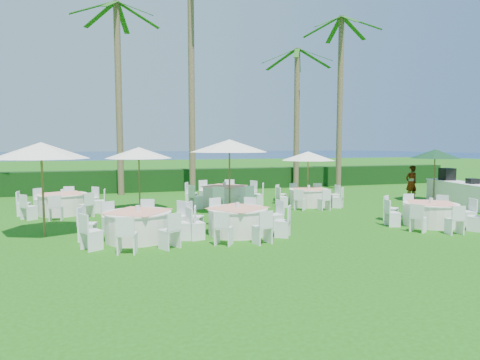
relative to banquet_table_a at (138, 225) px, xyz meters
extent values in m
plane|color=#1E500D|center=(3.51, -0.41, -0.41)|extent=(120.00, 120.00, 0.00)
cube|color=black|center=(3.51, 11.59, 0.19)|extent=(34.00, 1.00, 1.20)
plane|color=#082152|center=(3.51, 101.59, -0.41)|extent=(260.00, 260.00, 0.00)
cylinder|color=white|center=(0.00, 0.00, -0.04)|extent=(1.72, 1.72, 0.75)
cylinder|color=white|center=(0.00, 0.00, 0.34)|extent=(1.79, 1.79, 0.03)
cube|color=#F19779|center=(0.00, 0.00, 0.37)|extent=(1.94, 1.94, 0.01)
cylinder|color=silver|center=(0.00, 0.00, 0.45)|extent=(0.12, 0.12, 0.16)
cube|color=white|center=(1.14, 0.70, 0.03)|extent=(0.57, 0.57, 0.89)
cube|color=white|center=(0.31, 1.30, 0.03)|extent=(0.50, 0.50, 0.89)
cube|color=white|center=(-0.70, 1.14, 0.03)|extent=(0.57, 0.57, 0.89)
cube|color=white|center=(-1.30, 0.31, 0.03)|extent=(0.50, 0.50, 0.89)
cube|color=white|center=(-1.14, -0.70, 0.03)|extent=(0.57, 0.57, 0.89)
cube|color=white|center=(-0.31, -1.30, 0.03)|extent=(0.50, 0.50, 0.89)
cube|color=white|center=(0.70, -1.14, 0.03)|extent=(0.57, 0.57, 0.89)
cube|color=white|center=(1.30, -0.31, 0.03)|extent=(0.50, 0.50, 0.89)
cylinder|color=white|center=(2.78, -0.08, -0.05)|extent=(1.67, 1.67, 0.73)
cylinder|color=white|center=(2.78, -0.08, 0.32)|extent=(1.74, 1.74, 0.03)
cube|color=#F19779|center=(2.78, -0.08, 0.35)|extent=(1.88, 1.88, 0.01)
cylinder|color=silver|center=(2.78, -0.08, 0.43)|extent=(0.12, 0.12, 0.15)
cube|color=white|center=(4.05, 0.21, 0.02)|extent=(0.49, 0.49, 0.87)
cube|color=white|center=(3.48, 1.03, 0.02)|extent=(0.56, 0.56, 0.87)
cube|color=white|center=(2.49, 1.20, 0.02)|extent=(0.49, 0.49, 0.87)
cube|color=white|center=(1.67, 0.62, 0.02)|extent=(0.56, 0.56, 0.87)
cube|color=white|center=(1.50, -0.36, 0.02)|extent=(0.49, 0.49, 0.87)
cube|color=white|center=(2.08, -1.18, 0.02)|extent=(0.56, 0.56, 0.87)
cube|color=white|center=(3.06, -1.35, 0.02)|extent=(0.49, 0.49, 0.87)
cube|color=white|center=(3.88, -0.78, 0.02)|extent=(0.56, 0.56, 0.87)
cylinder|color=white|center=(9.00, -0.68, -0.07)|extent=(1.60, 1.60, 0.69)
cylinder|color=white|center=(9.00, -0.68, 0.29)|extent=(1.67, 1.67, 0.03)
cube|color=#F19779|center=(9.00, -0.68, 0.32)|extent=(1.80, 1.80, 0.01)
cylinder|color=silver|center=(9.00, -0.68, 0.40)|extent=(0.11, 0.11, 0.15)
cube|color=white|center=(10.05, -0.01, 0.00)|extent=(0.54, 0.54, 0.83)
cube|color=white|center=(9.27, 0.54, 0.00)|extent=(0.46, 0.46, 0.83)
cube|color=white|center=(8.32, 0.37, 0.00)|extent=(0.54, 0.54, 0.83)
cube|color=white|center=(7.78, -0.42, 0.00)|extent=(0.46, 0.46, 0.83)
cube|color=white|center=(7.95, -1.36, 0.00)|extent=(0.54, 0.54, 0.83)
cube|color=white|center=(8.74, -1.91, 0.00)|extent=(0.46, 0.46, 0.83)
cube|color=white|center=(9.68, -1.73, 0.00)|extent=(0.54, 0.54, 0.83)
cube|color=white|center=(10.23, -0.95, 0.00)|extent=(0.46, 0.46, 0.83)
cylinder|color=white|center=(-2.49, 5.03, -0.05)|extent=(1.68, 1.68, 0.73)
cylinder|color=white|center=(-2.49, 5.03, 0.32)|extent=(1.75, 1.75, 0.03)
cube|color=#F19779|center=(-2.49, 5.03, 0.35)|extent=(1.73, 1.73, 0.01)
cylinder|color=silver|center=(-2.49, 5.03, 0.43)|extent=(0.12, 0.12, 0.16)
cube|color=white|center=(-1.18, 4.97, 0.02)|extent=(0.42, 0.42, 0.87)
cube|color=white|center=(-1.53, 5.92, 0.02)|extent=(0.58, 0.58, 0.87)
cube|color=white|center=(-2.43, 6.34, 0.02)|extent=(0.42, 0.42, 0.87)
cube|color=white|center=(-3.38, 6.00, 0.02)|extent=(0.58, 0.58, 0.87)
cube|color=white|center=(-3.80, 5.09, 0.02)|extent=(0.42, 0.42, 0.87)
cube|color=white|center=(-3.46, 4.15, 0.02)|extent=(0.58, 0.58, 0.87)
cube|color=white|center=(-2.55, 3.72, 0.02)|extent=(0.42, 0.42, 0.87)
cube|color=white|center=(-1.61, 4.07, 0.02)|extent=(0.58, 0.58, 0.87)
cylinder|color=white|center=(3.80, 5.33, -0.01)|extent=(1.84, 1.84, 0.80)
cylinder|color=white|center=(3.80, 5.33, 0.39)|extent=(1.91, 1.91, 0.03)
cube|color=#F19779|center=(3.80, 5.33, 0.42)|extent=(2.10, 2.10, 0.01)
cylinder|color=silver|center=(3.80, 5.33, 0.50)|extent=(0.13, 0.13, 0.17)
cube|color=white|center=(5.13, 5.87, 0.07)|extent=(0.58, 0.58, 0.96)
cube|color=white|center=(4.36, 6.66, 0.07)|extent=(0.58, 0.58, 0.96)
cube|color=white|center=(3.26, 6.66, 0.07)|extent=(0.58, 0.58, 0.96)
cube|color=white|center=(2.48, 5.89, 0.07)|extent=(0.58, 0.58, 0.96)
cube|color=white|center=(2.47, 4.79, 0.07)|extent=(0.58, 0.58, 0.96)
cube|color=white|center=(3.24, 4.01, 0.07)|extent=(0.58, 0.58, 0.96)
cube|color=white|center=(4.34, 4.00, 0.07)|extent=(0.58, 0.58, 0.96)
cube|color=white|center=(5.12, 4.78, 0.07)|extent=(0.58, 0.58, 0.96)
cylinder|color=white|center=(7.18, 4.23, -0.07)|extent=(1.58, 1.58, 0.69)
cylinder|color=white|center=(7.18, 4.23, 0.28)|extent=(1.65, 1.65, 0.03)
cube|color=#F19779|center=(7.18, 4.23, 0.31)|extent=(1.64, 1.64, 0.01)
cylinder|color=silver|center=(7.18, 4.23, 0.39)|extent=(0.11, 0.11, 0.15)
cube|color=white|center=(8.02, 5.14, 0.00)|extent=(0.54, 0.54, 0.82)
cube|color=white|center=(7.13, 5.46, 0.00)|extent=(0.40, 0.40, 0.82)
cube|color=white|center=(6.27, 5.06, 0.00)|extent=(0.54, 0.54, 0.82)
cube|color=white|center=(5.95, 4.17, 0.00)|extent=(0.40, 0.40, 0.82)
cube|color=white|center=(6.35, 3.32, 0.00)|extent=(0.54, 0.54, 0.82)
cube|color=white|center=(7.24, 2.99, 0.00)|extent=(0.40, 0.40, 0.82)
cube|color=white|center=(8.09, 3.39, 0.00)|extent=(0.54, 0.54, 0.82)
cube|color=white|center=(8.42, 4.28, 0.00)|extent=(0.40, 0.40, 0.82)
cylinder|color=brown|center=(-2.50, 1.22, 0.86)|extent=(0.06, 0.06, 2.54)
cone|color=white|center=(-2.50, 1.22, 2.00)|extent=(2.55, 2.55, 0.46)
sphere|color=brown|center=(-2.50, 1.22, 2.15)|extent=(0.10, 0.10, 0.10)
cylinder|color=brown|center=(3.58, 3.72, 0.92)|extent=(0.06, 0.06, 2.66)
cone|color=white|center=(3.58, 3.72, 2.12)|extent=(3.04, 3.04, 0.48)
sphere|color=brown|center=(3.58, 3.72, 2.28)|extent=(0.11, 0.11, 0.11)
cylinder|color=brown|center=(0.28, 4.74, 0.78)|extent=(0.06, 0.06, 2.38)
cone|color=white|center=(0.28, 4.74, 1.85)|extent=(2.50, 2.50, 0.43)
sphere|color=brown|center=(0.28, 4.74, 2.00)|extent=(0.10, 0.10, 0.10)
cylinder|color=brown|center=(7.56, 5.09, 0.68)|extent=(0.05, 0.05, 2.19)
cone|color=white|center=(7.56, 5.09, 1.67)|extent=(2.43, 2.43, 0.39)
sphere|color=brown|center=(7.56, 5.09, 1.80)|extent=(0.09, 0.09, 0.09)
cylinder|color=brown|center=(13.08, 3.62, 0.73)|extent=(0.05, 0.05, 2.28)
cone|color=#0E361B|center=(13.08, 3.62, 1.75)|extent=(2.09, 2.09, 0.41)
sphere|color=brown|center=(13.08, 3.62, 1.90)|extent=(0.09, 0.09, 0.09)
cube|color=white|center=(13.24, 2.07, 0.07)|extent=(1.71, 4.36, 0.96)
cube|color=white|center=(13.24, 2.07, 0.57)|extent=(1.77, 4.42, 0.04)
cube|color=black|center=(13.51, 3.32, 0.86)|extent=(0.59, 0.67, 0.53)
cube|color=black|center=(13.16, 1.65, 0.70)|extent=(0.44, 0.44, 0.21)
imported|color=gray|center=(12.53, 4.42, 0.39)|extent=(0.59, 0.39, 1.61)
cylinder|color=brown|center=(-0.37, 10.36, 4.41)|extent=(0.32, 0.32, 9.64)
cube|color=#1E5014|center=(0.68, 10.65, 8.74)|extent=(2.20, 0.86, 1.00)
cube|color=#1E5014|center=(-0.10, 11.42, 8.74)|extent=(0.82, 2.21, 1.00)
cube|color=#1E5014|center=(-1.16, 11.12, 8.74)|extent=(1.77, 1.74, 1.00)
cube|color=#1E5014|center=(-1.43, 10.06, 8.74)|extent=(2.20, 0.86, 1.00)
cube|color=#1E5014|center=(-0.65, 9.30, 8.74)|extent=(0.82, 2.21, 1.00)
cube|color=#1E5014|center=(0.41, 9.59, 8.74)|extent=(1.77, 1.74, 1.00)
cylinder|color=brown|center=(3.23, 9.79, 5.92)|extent=(0.32, 0.32, 12.67)
cylinder|color=brown|center=(9.63, 10.80, 3.66)|extent=(0.32, 0.32, 8.14)
cube|color=#1E5014|center=(10.73, 10.86, 7.24)|extent=(2.22, 0.40, 1.00)
cube|color=#1E5014|center=(10.13, 11.78, 7.24)|extent=(1.25, 2.09, 1.00)
cube|color=#1E5014|center=(9.03, 11.72, 7.24)|extent=(1.44, 2.00, 1.00)
cube|color=#1E5014|center=(8.54, 10.74, 7.24)|extent=(2.22, 0.40, 1.00)
cube|color=#1E5014|center=(9.13, 9.82, 7.24)|extent=(1.25, 2.09, 1.00)
cube|color=#1E5014|center=(10.23, 9.88, 7.24)|extent=(1.44, 2.00, 1.00)
cylinder|color=brown|center=(11.87, 9.77, 4.52)|extent=(0.32, 0.32, 9.86)
cube|color=#1E5014|center=(12.89, 10.17, 8.96)|extent=(2.16, 1.06, 1.00)
cube|color=#1E5014|center=(12.04, 10.85, 8.96)|extent=(0.61, 2.22, 1.00)
cube|color=#1E5014|center=(11.01, 10.45, 8.96)|extent=(1.90, 1.59, 1.00)
cube|color=#1E5014|center=(10.85, 9.37, 8.96)|extent=(2.16, 1.06, 1.00)
cube|color=#1E5014|center=(11.71, 8.69, 8.96)|extent=(0.61, 2.22, 1.00)
cube|color=#1E5014|center=(12.73, 9.09, 8.96)|extent=(1.90, 1.59, 1.00)
camera|label=1|loc=(-0.46, -10.99, 2.15)|focal=30.00mm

